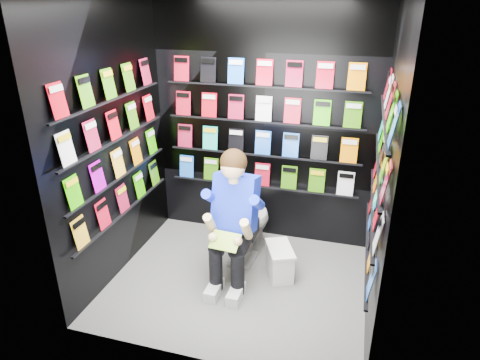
# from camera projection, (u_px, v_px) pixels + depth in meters

# --- Properties ---
(floor) EXTENTS (2.40, 2.40, 0.00)m
(floor) POSITION_uv_depth(u_px,v_px,m) (238.00, 282.00, 4.16)
(floor) COLOR slate
(floor) RESTS_ON ground
(wall_back) EXTENTS (2.40, 0.04, 2.60)m
(wall_back) POSITION_uv_depth(u_px,v_px,m) (264.00, 126.00, 4.53)
(wall_back) COLOR black
(wall_back) RESTS_ON floor
(wall_front) EXTENTS (2.40, 0.04, 2.60)m
(wall_front) POSITION_uv_depth(u_px,v_px,m) (194.00, 208.00, 2.76)
(wall_front) COLOR black
(wall_front) RESTS_ON floor
(wall_left) EXTENTS (0.04, 2.00, 2.60)m
(wall_left) POSITION_uv_depth(u_px,v_px,m) (113.00, 145.00, 3.95)
(wall_left) COLOR black
(wall_left) RESTS_ON floor
(wall_right) EXTENTS (0.04, 2.00, 2.60)m
(wall_right) POSITION_uv_depth(u_px,v_px,m) (384.00, 172.00, 3.34)
(wall_right) COLOR black
(wall_right) RESTS_ON floor
(comics_back) EXTENTS (2.10, 0.06, 1.37)m
(comics_back) POSITION_uv_depth(u_px,v_px,m) (263.00, 126.00, 4.50)
(comics_back) COLOR red
(comics_back) RESTS_ON wall_back
(comics_left) EXTENTS (0.06, 1.70, 1.37)m
(comics_left) POSITION_uv_depth(u_px,v_px,m) (116.00, 144.00, 3.94)
(comics_left) COLOR red
(comics_left) RESTS_ON wall_left
(comics_right) EXTENTS (0.06, 1.70, 1.37)m
(comics_right) POSITION_uv_depth(u_px,v_px,m) (380.00, 171.00, 3.35)
(comics_right) COLOR red
(comics_right) RESTS_ON wall_right
(toilet) EXTENTS (0.48, 0.78, 0.73)m
(toilet) POSITION_uv_depth(u_px,v_px,m) (247.00, 223.00, 4.49)
(toilet) COLOR white
(toilet) RESTS_ON floor
(longbox) EXTENTS (0.34, 0.43, 0.28)m
(longbox) POSITION_uv_depth(u_px,v_px,m) (279.00, 262.00, 4.22)
(longbox) COLOR white
(longbox) RESTS_ON floor
(longbox_lid) EXTENTS (0.37, 0.46, 0.03)m
(longbox_lid) POSITION_uv_depth(u_px,v_px,m) (280.00, 249.00, 4.16)
(longbox_lid) COLOR white
(longbox_lid) RESTS_ON longbox
(reader) EXTENTS (0.62, 0.84, 1.47)m
(reader) POSITION_uv_depth(u_px,v_px,m) (236.00, 203.00, 3.99)
(reader) COLOR #0C20C2
(reader) RESTS_ON toilet
(held_comic) EXTENTS (0.27, 0.18, 0.11)m
(held_comic) POSITION_uv_depth(u_px,v_px,m) (225.00, 241.00, 3.76)
(held_comic) COLOR green
(held_comic) RESTS_ON reader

